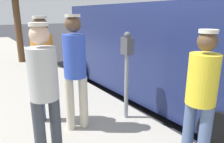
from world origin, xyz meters
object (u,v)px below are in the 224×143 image
(pedestrian_in_yellow, at_px, (201,92))
(pedestrian_in_gray, at_px, (44,86))
(pedestrian_in_blue, at_px, (75,66))
(parked_van, at_px, (161,49))
(pedestrian_in_orange, at_px, (44,63))
(parking_meter_near, at_px, (127,61))

(pedestrian_in_yellow, distance_m, pedestrian_in_gray, 1.83)
(pedestrian_in_blue, bearing_deg, parked_van, -168.41)
(pedestrian_in_orange, relative_size, parked_van, 0.34)
(pedestrian_in_orange, bearing_deg, pedestrian_in_blue, 123.47)
(pedestrian_in_gray, xyz_separation_m, pedestrian_in_orange, (-0.29, -0.98, 0.04))
(pedestrian_in_gray, distance_m, parked_van, 3.13)
(pedestrian_in_yellow, relative_size, parked_van, 0.31)
(parking_meter_near, xyz_separation_m, pedestrian_in_orange, (1.19, -0.66, -0.01))
(pedestrian_in_yellow, bearing_deg, pedestrian_in_blue, -61.07)
(parking_meter_near, xyz_separation_m, pedestrian_in_yellow, (-0.00, 1.40, -0.10))
(pedestrian_in_yellow, bearing_deg, pedestrian_in_orange, -59.94)
(parking_meter_near, distance_m, pedestrian_in_blue, 0.88)
(parking_meter_near, relative_size, pedestrian_in_blue, 0.85)
(parking_meter_near, relative_size, pedestrian_in_yellow, 0.93)
(pedestrian_in_orange, distance_m, pedestrian_in_blue, 0.60)
(pedestrian_in_gray, relative_size, pedestrian_in_blue, 0.95)
(pedestrian_in_orange, bearing_deg, parked_van, 179.73)
(pedestrian_in_blue, distance_m, parked_van, 2.41)
(parking_meter_near, height_order, pedestrian_in_orange, pedestrian_in_orange)
(parking_meter_near, relative_size, pedestrian_in_gray, 0.89)
(parking_meter_near, xyz_separation_m, parked_van, (-1.50, -0.65, -0.03))
(pedestrian_in_blue, bearing_deg, pedestrian_in_yellow, 118.93)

